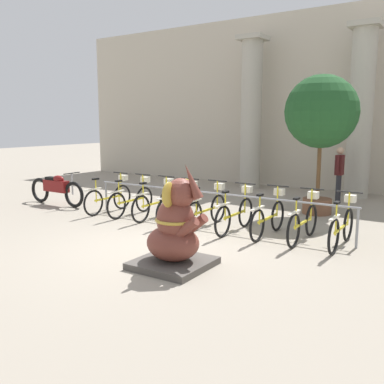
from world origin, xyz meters
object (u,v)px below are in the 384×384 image
at_px(bicycle_1, 132,200).
at_px(bicycle_4, 207,209).
at_px(bicycle_8, 342,226).
at_px(person_pedestrian, 339,169).
at_px(bicycle_7, 304,221).
at_px(motorcycle, 57,188).
at_px(bicycle_2, 156,202).
at_px(bicycle_3, 180,206).
at_px(bicycle_0, 109,197).
at_px(bicycle_6, 269,217).
at_px(potted_tree, 321,115).
at_px(bicycle_5, 236,213).
at_px(elephant_statue, 175,232).

height_order(bicycle_1, bicycle_4, same).
height_order(bicycle_8, person_pedestrian, person_pedestrian).
xyz_separation_m(bicycle_4, bicycle_7, (2.17, 0.00, 0.00)).
xyz_separation_m(bicycle_7, motorcycle, (-6.99, -0.15, 0.07)).
height_order(bicycle_2, person_pedestrian, person_pedestrian).
height_order(bicycle_2, bicycle_3, same).
bearing_deg(bicycle_0, bicycle_3, 0.53).
bearing_deg(bicycle_6, potted_tree, 86.19).
height_order(bicycle_1, bicycle_3, same).
bearing_deg(person_pedestrian, bicycle_3, -115.94).
distance_m(bicycle_0, bicycle_5, 3.62).
distance_m(bicycle_3, bicycle_7, 2.90).
bearing_deg(bicycle_7, bicycle_2, 179.92).
distance_m(bicycle_2, potted_tree, 4.56).
distance_m(bicycle_6, bicycle_8, 1.45).
bearing_deg(bicycle_2, elephant_statue, -47.11).
xyz_separation_m(bicycle_3, bicycle_8, (3.62, 0.03, 0.00)).
height_order(bicycle_1, bicycle_7, same).
bearing_deg(bicycle_3, potted_tree, 49.06).
distance_m(elephant_statue, potted_tree, 5.63).
relative_size(bicycle_2, person_pedestrian, 1.07).
bearing_deg(bicycle_3, bicycle_2, 176.72).
height_order(bicycle_7, motorcycle, bicycle_7).
distance_m(person_pedestrian, potted_tree, 2.59).
xyz_separation_m(bicycle_1, bicycle_5, (2.90, -0.03, 0.00)).
bearing_deg(bicycle_2, bicycle_1, -178.02).
bearing_deg(bicycle_2, potted_tree, 40.95).
bearing_deg(bicycle_7, elephant_statue, -115.08).
distance_m(bicycle_3, bicycle_8, 3.62).
xyz_separation_m(bicycle_0, bicycle_4, (2.90, 0.06, 0.00)).
height_order(bicycle_7, potted_tree, potted_tree).
relative_size(bicycle_2, bicycle_6, 1.00).
distance_m(bicycle_0, elephant_statue, 4.62).
distance_m(bicycle_5, bicycle_8, 2.17).
distance_m(bicycle_3, elephant_statue, 3.06).
distance_m(bicycle_5, person_pedestrian, 4.92).
relative_size(bicycle_6, person_pedestrian, 1.07).
relative_size(bicycle_2, bicycle_3, 1.00).
distance_m(bicycle_0, bicycle_3, 2.17).
bearing_deg(bicycle_3, bicycle_5, -0.57).
xyz_separation_m(bicycle_3, bicycle_7, (2.90, 0.04, 0.00)).
xyz_separation_m(bicycle_8, elephant_statue, (-1.94, -2.58, 0.18)).
distance_m(bicycle_6, bicycle_7, 0.72).
xyz_separation_m(bicycle_5, person_pedestrian, (0.89, 4.81, 0.54)).
bearing_deg(bicycle_6, bicycle_1, -179.63).
relative_size(bicycle_8, motorcycle, 0.79).
distance_m(bicycle_3, bicycle_4, 0.72).
xyz_separation_m(bicycle_0, bicycle_3, (2.17, 0.02, 0.00)).
height_order(bicycle_0, bicycle_2, same).
bearing_deg(bicycle_1, bicycle_4, 0.50).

